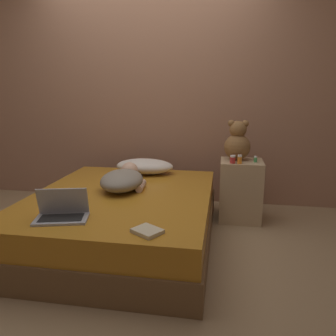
{
  "coord_description": "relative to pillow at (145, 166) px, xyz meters",
  "views": [
    {
      "loc": [
        0.83,
        -2.54,
        1.27
      ],
      "look_at": [
        0.35,
        0.23,
        0.61
      ],
      "focal_mm": 35.0,
      "sensor_mm": 36.0,
      "label": 1
    }
  ],
  "objects": [
    {
      "name": "nightstand",
      "position": [
        0.99,
        -0.04,
        -0.2
      ],
      "size": [
        0.41,
        0.37,
        0.61
      ],
      "color": "tan",
      "rests_on": "ground_plane"
    },
    {
      "name": "laptop",
      "position": [
        -0.25,
        -1.31,
        -0.03
      ],
      "size": [
        0.38,
        0.28,
        0.21
      ],
      "rotation": [
        0.0,
        0.0,
        0.26
      ],
      "color": "#9E9EA3",
      "rests_on": "bed"
    },
    {
      "name": "bed",
      "position": [
        -0.03,
        -0.7,
        -0.29
      ],
      "size": [
        1.5,
        1.84,
        0.43
      ],
      "color": "brown",
      "rests_on": "ground_plane"
    },
    {
      "name": "bottle_orange",
      "position": [
        0.96,
        -0.17,
        0.14
      ],
      "size": [
        0.04,
        0.04,
        0.08
      ],
      "color": "orange",
      "rests_on": "nightstand"
    },
    {
      "name": "wall_back",
      "position": [
        -0.03,
        0.5,
        0.8
      ],
      "size": [
        8.0,
        0.06,
        2.6
      ],
      "color": "#996B51",
      "rests_on": "ground_plane"
    },
    {
      "name": "ground_plane",
      "position": [
        -0.03,
        -0.7,
        -0.5
      ],
      "size": [
        12.0,
        12.0,
        0.0
      ],
      "primitive_type": "plane",
      "color": "#937551"
    },
    {
      "name": "pillow",
      "position": [
        0.0,
        0.0,
        0.0
      ],
      "size": [
        0.6,
        0.35,
        0.15
      ],
      "color": "beige",
      "rests_on": "bed"
    },
    {
      "name": "teddy_bear",
      "position": [
        0.94,
        0.01,
        0.27
      ],
      "size": [
        0.26,
        0.26,
        0.39
      ],
      "color": "brown",
      "rests_on": "nightstand"
    },
    {
      "name": "book",
      "position": [
        0.37,
        -1.44,
        -0.06
      ],
      "size": [
        0.21,
        0.21,
        0.02
      ],
      "rotation": [
        0.0,
        0.0,
        -0.58
      ],
      "color": "#C6B793",
      "rests_on": "bed"
    },
    {
      "name": "bottle_red",
      "position": [
        0.89,
        -0.16,
        0.14
      ],
      "size": [
        0.05,
        0.05,
        0.07
      ],
      "color": "#B72D2D",
      "rests_on": "nightstand"
    },
    {
      "name": "bottle_green",
      "position": [
        1.11,
        -0.08,
        0.13
      ],
      "size": [
        0.03,
        0.03,
        0.06
      ],
      "color": "#3D8E4C",
      "rests_on": "nightstand"
    },
    {
      "name": "person_lying",
      "position": [
        -0.06,
        -0.55,
        0.01
      ],
      "size": [
        0.41,
        0.7,
        0.17
      ],
      "rotation": [
        0.0,
        0.0,
        0.09
      ],
      "color": "gray",
      "rests_on": "bed"
    }
  ]
}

